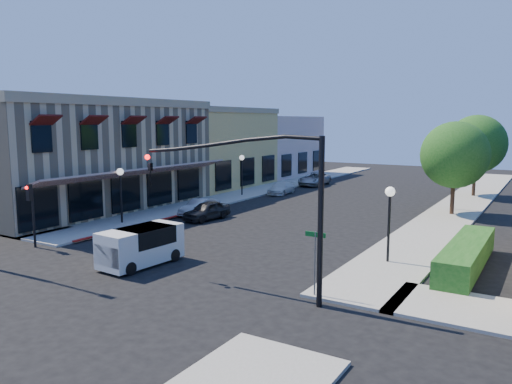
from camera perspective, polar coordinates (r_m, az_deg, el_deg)
The scene contains 22 objects.
ground at distance 21.46m, azimuth -14.76°, elevation -9.77°, with size 120.00×120.00×0.00m, color black.
sidewalk_left at distance 47.80m, azimuth 1.39°, elevation 0.39°, with size 3.50×50.00×0.12m, color gray.
sidewalk_right at distance 42.01m, azimuth 22.56°, elevation -1.31°, with size 3.50×50.00×0.12m, color gray.
curb_red_strip at distance 31.65m, azimuth -13.05°, elevation -3.92°, with size 0.25×10.00×0.06m, color maroon.
corner_brick_building at distance 39.40m, azimuth -19.13°, elevation 4.06°, with size 11.77×18.20×8.10m.
yellow_stucco_building at distance 50.33m, azimuth -5.87°, elevation 5.02°, with size 10.00×12.00×7.60m, color #E4C566.
pink_stucco_building at distance 60.34m, azimuth 1.05°, elevation 5.28°, with size 10.00×12.00×7.00m, color #D4A7A0.
hedge at distance 24.16m, azimuth 22.84°, elevation -8.12°, with size 1.40×8.00×1.10m, color #174D16.
street_tree_a at distance 36.64m, azimuth 21.77°, elevation 3.95°, with size 4.56×4.56×6.48m.
street_tree_b at distance 46.50m, azimuth 23.88°, elevation 5.04°, with size 4.94×4.94×7.02m.
signal_mast_arm at distance 18.13m, azimuth 1.25°, elevation 0.50°, with size 8.01×0.39×6.00m.
secondary_signal at distance 27.91m, azimuth -24.33°, elevation -1.21°, with size 0.28×0.42×3.32m.
street_name_sign at distance 18.48m, azimuth 6.78°, elevation -6.97°, with size 0.80×0.06×2.50m.
lamppost_left_near at distance 32.34m, azimuth -15.23°, elevation 1.17°, with size 0.44×0.44×3.57m.
lamppost_left_far at distance 43.13m, azimuth -1.63°, elevation 3.13°, with size 0.44×0.44×3.57m.
lamppost_right_near at distance 23.26m, azimuth 15.03°, elevation -1.45°, with size 0.44×0.44×3.57m.
lamppost_right_far at distance 38.77m, azimuth 21.72°, elevation 1.99°, with size 0.44×0.44×3.57m.
white_van at distance 23.20m, azimuth -13.09°, elevation -5.80°, with size 1.95×3.99×1.72m.
parked_car_a at distance 33.17m, azimuth -5.64°, elevation -2.13°, with size 1.45×3.60×1.23m, color black.
parked_car_b at distance 34.79m, azimuth -6.50°, elevation -1.73°, with size 1.21×3.47×1.14m, color #A6A9AB.
parked_car_c at distance 44.66m, azimuth 2.92°, elevation 0.45°, with size 1.50×3.68×1.07m, color silver.
parked_car_d at distance 50.98m, azimuth 6.69°, elevation 1.48°, with size 2.12×4.61×1.28m, color #939598.
Camera 1 is at (14.85, -14.06, 6.50)m, focal length 35.00 mm.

